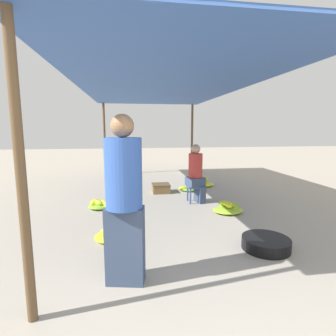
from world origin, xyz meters
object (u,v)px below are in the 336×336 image
at_px(vendor_seated, 196,173).
at_px(banana_pile_right_2, 203,183).
at_px(basin_black, 266,243).
at_px(stool, 195,189).
at_px(banana_pile_left_0, 115,234).
at_px(banana_pile_left_2, 124,180).
at_px(banana_pile_left_1, 101,205).
at_px(banana_pile_right_0, 228,208).
at_px(vendor_foreground, 124,199).
at_px(banana_pile_right_1, 188,188).
at_px(crate_near, 161,188).

relative_size(vendor_seated, banana_pile_right_2, 2.24).
bearing_deg(basin_black, stool, 99.15).
distance_m(banana_pile_left_0, banana_pile_left_2, 4.24).
xyz_separation_m(banana_pile_left_1, banana_pile_right_0, (2.47, -0.58, 0.00)).
bearing_deg(banana_pile_left_0, basin_black, -18.18).
xyz_separation_m(vendor_foreground, banana_pile_right_1, (1.54, 3.88, -0.83)).
height_order(vendor_seated, banana_pile_left_0, vendor_seated).
height_order(banana_pile_right_1, crate_near, banana_pile_right_1).
xyz_separation_m(vendor_seated, banana_pile_left_1, (-2.02, -0.19, -0.58)).
bearing_deg(crate_near, banana_pile_left_1, -139.08).
relative_size(vendor_seated, banana_pile_left_0, 2.12).
bearing_deg(banana_pile_right_2, vendor_seated, -111.67).
xyz_separation_m(banana_pile_right_1, crate_near, (-0.70, -0.03, 0.03)).
xyz_separation_m(banana_pile_left_2, crate_near, (0.96, -1.55, 0.05)).
bearing_deg(crate_near, banana_pile_left_2, 121.81).
height_order(vendor_seated, basin_black, vendor_seated).
distance_m(banana_pile_left_1, crate_near, 1.82).
relative_size(stool, banana_pile_right_2, 0.66).
height_order(basin_black, banana_pile_left_1, banana_pile_left_1).
bearing_deg(crate_near, banana_pile_right_1, 2.79).
xyz_separation_m(banana_pile_left_0, banana_pile_right_2, (2.27, 3.23, 0.03)).
relative_size(stool, banana_pile_right_0, 0.64).
height_order(vendor_foreground, banana_pile_left_1, vendor_foreground).
relative_size(vendor_foreground, stool, 4.67).
height_order(vendor_foreground, stool, vendor_foreground).
distance_m(basin_black, banana_pile_left_1, 3.22).
bearing_deg(banana_pile_right_1, banana_pile_left_1, -149.47).
distance_m(basin_black, banana_pile_right_0, 1.58).
relative_size(banana_pile_left_1, banana_pile_right_0, 0.94).
bearing_deg(vendor_seated, vendor_foreground, -117.62).
xyz_separation_m(vendor_seated, basin_black, (0.36, -2.35, -0.58)).
bearing_deg(banana_pile_right_2, banana_pile_right_0, -94.11).
distance_m(basin_black, banana_pile_right_1, 3.40).
bearing_deg(banana_pile_right_1, banana_pile_left_2, 137.68).
relative_size(basin_black, banana_pile_left_2, 0.94).
relative_size(banana_pile_left_0, banana_pile_right_2, 1.06).
distance_m(banana_pile_left_0, crate_near, 2.87).
xyz_separation_m(banana_pile_left_0, crate_near, (1.01, 2.69, 0.04)).
height_order(banana_pile_left_0, banana_pile_right_1, banana_pile_right_1).
height_order(vendor_foreground, banana_pile_right_1, vendor_foreground).
bearing_deg(banana_pile_left_2, banana_pile_left_1, -98.55).
height_order(stool, banana_pile_left_2, stool).
distance_m(basin_black, banana_pile_right_2, 3.91).
xyz_separation_m(banana_pile_left_0, banana_pile_left_1, (-0.36, 1.50, 0.01)).
height_order(stool, vendor_seated, vendor_seated).
distance_m(vendor_seated, banana_pile_left_1, 2.11).
xyz_separation_m(vendor_seated, banana_pile_right_1, (0.05, 1.03, -0.58)).
height_order(banana_pile_left_0, crate_near, crate_near).
bearing_deg(banana_pile_right_0, banana_pile_left_0, -156.59).
xyz_separation_m(banana_pile_left_0, banana_pile_left_2, (0.05, 4.23, -0.01)).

